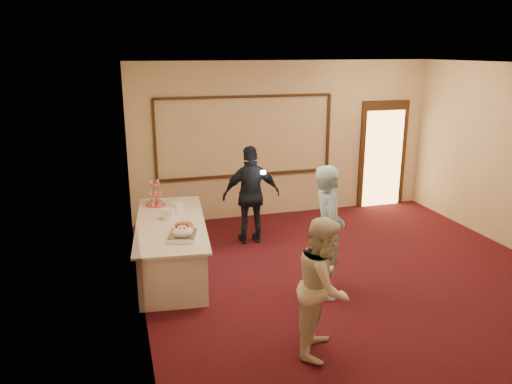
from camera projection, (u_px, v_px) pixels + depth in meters
floor at (367, 289)px, 6.91m from camera, size 7.00×7.00×0.00m
room_walls at (376, 145)px, 6.35m from camera, size 6.04×7.04×3.02m
wall_molding at (246, 137)px, 9.46m from camera, size 3.45×0.04×1.55m
doorway at (383, 155)px, 10.37m from camera, size 1.05×0.07×2.20m
buffet_table at (172, 246)px, 7.38m from camera, size 1.24×2.63×0.77m
pavlova_tray at (183, 233)px, 6.62m from camera, size 0.44×0.53×0.17m
cupcake_stand at (155, 195)px, 8.01m from camera, size 0.32×0.32×0.47m
plate_stack_a at (169, 214)px, 7.35m from camera, size 0.19×0.19×0.16m
plate_stack_b at (177, 208)px, 7.67m from camera, size 0.19×0.19×0.16m
tart at (184, 227)px, 7.00m from camera, size 0.30×0.30×0.06m
man at (328, 232)px, 6.53m from camera, size 0.57×0.73×1.79m
woman at (324, 286)px, 5.32m from camera, size 0.89×0.94×1.53m
guest at (251, 195)px, 8.37m from camera, size 1.00×0.44×1.67m
camera_flash at (263, 172)px, 8.03m from camera, size 0.07×0.05×0.05m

